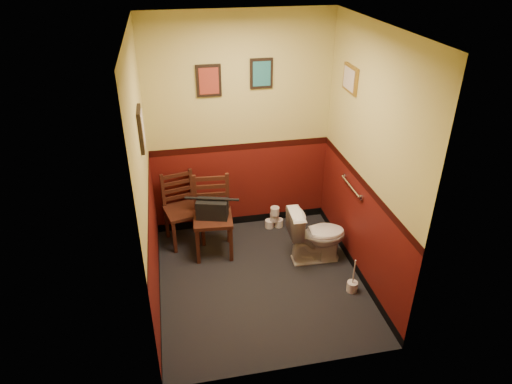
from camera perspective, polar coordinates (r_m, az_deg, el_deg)
floor at (r=5.18m, az=0.56°, el=-11.04°), size 2.20×2.40×0.00m
ceiling at (r=4.00m, az=0.75°, el=19.90°), size 2.20×2.40×0.00m
wall_back at (r=5.50m, az=-1.97°, el=7.96°), size 2.20×0.00×2.70m
wall_front at (r=3.43m, az=4.82°, el=-6.56°), size 2.20×0.00×2.70m
wall_left at (r=4.36m, az=-13.66°, el=1.03°), size 0.00×2.40×2.70m
wall_right at (r=4.76m, az=13.74°, el=3.51°), size 0.00×2.40×2.70m
grab_bar at (r=5.12m, az=11.80°, el=0.67°), size 0.05×0.56×0.06m
framed_print_back_a at (r=5.25m, az=-5.93°, el=13.67°), size 0.28×0.04×0.36m
framed_print_back_b at (r=5.33m, az=0.68°, el=14.60°), size 0.26×0.04×0.34m
framed_print_left at (r=4.24m, az=-14.16°, el=7.64°), size 0.04×0.30×0.38m
framed_print_right at (r=5.02m, az=11.70°, el=13.69°), size 0.04×0.34×0.28m
toilet at (r=5.35m, az=7.57°, el=-5.37°), size 0.69×0.40×0.67m
toilet_brush at (r=5.12m, az=11.93°, el=-11.41°), size 0.12×0.12×0.41m
chair_left at (r=5.64m, az=-9.23°, el=-2.12°), size 0.50×0.50×0.89m
chair_right at (r=5.39m, az=-5.43°, el=-3.07°), size 0.48×0.48×0.96m
handbag at (r=5.28m, az=-5.48°, el=-2.09°), size 0.39×0.27×0.26m
tp_stack at (r=5.98m, az=2.30°, el=-3.35°), size 0.24×0.15×0.31m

